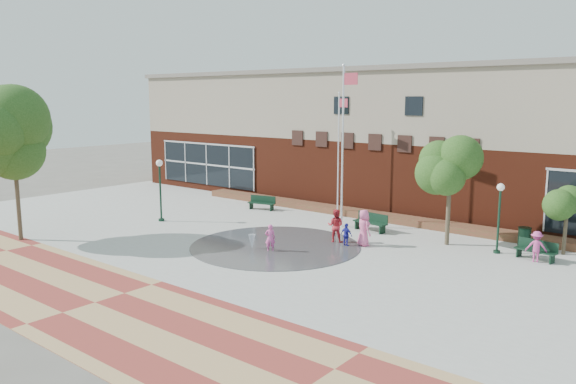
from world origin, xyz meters
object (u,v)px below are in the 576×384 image
Objects in this scene: flagpole_left at (339,148)px; trash_can at (524,237)px; flagpole_right at (343,138)px; child_splash at (270,238)px; tree_big_left at (12,131)px; bench_left at (262,205)px.

trash_can is at bearing 18.05° from flagpole_left.
flagpole_right is 7.83m from child_splash.
flagpole_left is 0.97× the size of tree_big_left.
trash_can is 0.77× the size of child_splash.
trash_can is 0.13× the size of tree_big_left.
flagpole_left reaches higher than bench_left.
child_splash is (11.49, 6.41, -4.94)m from tree_big_left.
child_splash is (-9.22, -8.32, 0.15)m from trash_can.
flagpole_right is 10.61m from trash_can.
flagpole_left is at bearing 178.60° from trash_can.
flagpole_right is 1.16× the size of tree_big_left.
flagpole_left is 5.70× the size of child_splash.
child_splash is (1.90, -8.59, -3.58)m from flagpole_left.
flagpole_left is at bearing -0.09° from bench_left.
trash_can is 12.42m from child_splash.
bench_left is 10.20m from child_splash.
tree_big_left reaches higher than flagpole_left.
child_splash is (7.06, -7.35, 0.37)m from bench_left.
trash_can is at bearing -179.64° from child_splash.
trash_can is 25.92m from tree_big_left.
trash_can is (11.11, -0.27, -3.73)m from flagpole_left.
tree_big_left is at bearing -12.55° from child_splash.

